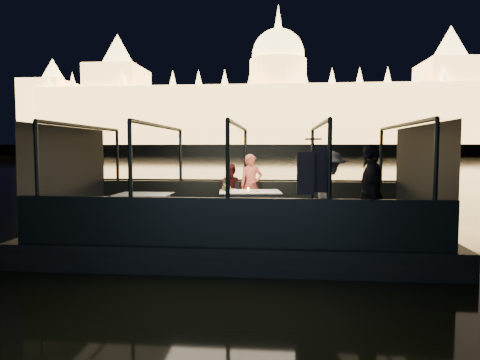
# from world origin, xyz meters

# --- Properties ---
(river_water) EXTENTS (500.00, 500.00, 0.00)m
(river_water) POSITION_xyz_m (0.00, 80.00, 0.00)
(river_water) COLOR black
(river_water) RESTS_ON ground
(boat_hull) EXTENTS (8.60, 4.40, 1.00)m
(boat_hull) POSITION_xyz_m (0.00, 0.00, 0.00)
(boat_hull) COLOR black
(boat_hull) RESTS_ON river_water
(boat_deck) EXTENTS (8.00, 4.00, 0.04)m
(boat_deck) POSITION_xyz_m (0.00, 0.00, 0.48)
(boat_deck) COLOR black
(boat_deck) RESTS_ON boat_hull
(gunwale_port) EXTENTS (8.00, 0.08, 0.90)m
(gunwale_port) POSITION_xyz_m (0.00, 2.00, 0.95)
(gunwale_port) COLOR black
(gunwale_port) RESTS_ON boat_deck
(gunwale_starboard) EXTENTS (8.00, 0.08, 0.90)m
(gunwale_starboard) POSITION_xyz_m (0.00, -2.00, 0.95)
(gunwale_starboard) COLOR black
(gunwale_starboard) RESTS_ON boat_deck
(cabin_glass_port) EXTENTS (8.00, 0.02, 1.40)m
(cabin_glass_port) POSITION_xyz_m (0.00, 2.00, 2.10)
(cabin_glass_port) COLOR #99B2B2
(cabin_glass_port) RESTS_ON gunwale_port
(cabin_glass_starboard) EXTENTS (8.00, 0.02, 1.40)m
(cabin_glass_starboard) POSITION_xyz_m (0.00, -2.00, 2.10)
(cabin_glass_starboard) COLOR #99B2B2
(cabin_glass_starboard) RESTS_ON gunwale_starboard
(cabin_roof_glass) EXTENTS (8.00, 4.00, 0.02)m
(cabin_roof_glass) POSITION_xyz_m (0.00, 0.00, 2.80)
(cabin_roof_glass) COLOR #99B2B2
(cabin_roof_glass) RESTS_ON boat_deck
(end_wall_fore) EXTENTS (0.02, 4.00, 2.30)m
(end_wall_fore) POSITION_xyz_m (-4.00, 0.00, 1.65)
(end_wall_fore) COLOR black
(end_wall_fore) RESTS_ON boat_deck
(end_wall_aft) EXTENTS (0.02, 4.00, 2.30)m
(end_wall_aft) POSITION_xyz_m (4.00, 0.00, 1.65)
(end_wall_aft) COLOR black
(end_wall_aft) RESTS_ON boat_deck
(canopy_ribs) EXTENTS (8.00, 4.00, 2.30)m
(canopy_ribs) POSITION_xyz_m (0.00, 0.00, 1.65)
(canopy_ribs) COLOR black
(canopy_ribs) RESTS_ON boat_deck
(embankment) EXTENTS (400.00, 140.00, 6.00)m
(embankment) POSITION_xyz_m (0.00, 210.00, 1.00)
(embankment) COLOR #423D33
(embankment) RESTS_ON ground
(parliament_building) EXTENTS (220.00, 32.00, 60.00)m
(parliament_building) POSITION_xyz_m (0.00, 175.00, 29.00)
(parliament_building) COLOR #F2D18C
(parliament_building) RESTS_ON embankment
(dining_table_central) EXTENTS (1.57, 1.22, 0.77)m
(dining_table_central) POSITION_xyz_m (0.22, 0.61, 0.89)
(dining_table_central) COLOR white
(dining_table_central) RESTS_ON boat_deck
(dining_table_aft) EXTENTS (1.31, 0.96, 0.69)m
(dining_table_aft) POSITION_xyz_m (-2.38, 0.55, 0.89)
(dining_table_aft) COLOR white
(dining_table_aft) RESTS_ON boat_deck
(chair_port_left) EXTENTS (0.57, 0.57, 0.92)m
(chair_port_left) POSITION_xyz_m (-0.31, 1.47, 0.95)
(chair_port_left) COLOR black
(chair_port_left) RESTS_ON boat_deck
(chair_port_right) EXTENTS (0.56, 0.56, 0.98)m
(chair_port_right) POSITION_xyz_m (0.17, 1.49, 0.95)
(chair_port_right) COLOR black
(chair_port_right) RESTS_ON boat_deck
(coat_stand) EXTENTS (0.64, 0.56, 2.01)m
(coat_stand) POSITION_xyz_m (1.53, -1.69, 1.40)
(coat_stand) COLOR black
(coat_stand) RESTS_ON boat_deck
(person_woman_coral) EXTENTS (0.69, 0.56, 1.65)m
(person_woman_coral) POSITION_xyz_m (0.19, 1.52, 1.25)
(person_woman_coral) COLOR #E26552
(person_woman_coral) RESTS_ON boat_deck
(person_man_maroon) EXTENTS (0.73, 0.60, 1.38)m
(person_man_maroon) POSITION_xyz_m (-0.33, 1.57, 1.25)
(person_man_maroon) COLOR #3F1113
(person_man_maroon) RESTS_ON boat_deck
(passenger_stripe) EXTENTS (0.68, 1.16, 1.76)m
(passenger_stripe) POSITION_xyz_m (1.90, -1.03, 1.35)
(passenger_stripe) COLOR silver
(passenger_stripe) RESTS_ON boat_deck
(passenger_dark) EXTENTS (0.60, 1.15, 1.88)m
(passenger_dark) POSITION_xyz_m (2.62, -1.50, 1.35)
(passenger_dark) COLOR black
(passenger_dark) RESTS_ON boat_deck
(wine_bottle) EXTENTS (0.08, 0.08, 0.30)m
(wine_bottle) POSITION_xyz_m (-0.38, 0.70, 1.42)
(wine_bottle) COLOR #163B15
(wine_bottle) RESTS_ON dining_table_central
(bread_basket) EXTENTS (0.25, 0.25, 0.09)m
(bread_basket) POSITION_xyz_m (-0.38, 0.87, 1.31)
(bread_basket) COLOR brown
(bread_basket) RESTS_ON dining_table_central
(amber_candle) EXTENTS (0.07, 0.07, 0.08)m
(amber_candle) POSITION_xyz_m (0.17, 0.72, 1.31)
(amber_candle) COLOR #FFAB3F
(amber_candle) RESTS_ON dining_table_central
(plate_near) EXTENTS (0.24, 0.24, 0.02)m
(plate_near) POSITION_xyz_m (0.31, 0.62, 1.27)
(plate_near) COLOR silver
(plate_near) RESTS_ON dining_table_central
(plate_far) EXTENTS (0.32, 0.32, 0.02)m
(plate_far) POSITION_xyz_m (-0.26, 0.93, 1.27)
(plate_far) COLOR white
(plate_far) RESTS_ON dining_table_central
(wine_glass_white) EXTENTS (0.08, 0.08, 0.19)m
(wine_glass_white) POSITION_xyz_m (-0.38, 0.58, 1.36)
(wine_glass_white) COLOR silver
(wine_glass_white) RESTS_ON dining_table_central
(wine_glass_red) EXTENTS (0.08, 0.08, 0.19)m
(wine_glass_red) POSITION_xyz_m (0.16, 1.00, 1.36)
(wine_glass_red) COLOR white
(wine_glass_red) RESTS_ON dining_table_central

